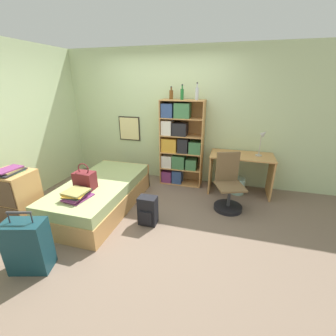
{
  "coord_description": "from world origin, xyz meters",
  "views": [
    {
      "loc": [
        1.24,
        -2.87,
        1.98
      ],
      "look_at": [
        0.38,
        0.19,
        0.75
      ],
      "focal_mm": 24.0,
      "sensor_mm": 36.0,
      "label": 1
    }
  ],
  "objects_px": {
    "bottle_brown": "(182,94)",
    "desk_chair": "(228,192)",
    "book_stack_on_bed": "(77,194)",
    "dresser": "(16,199)",
    "handbag": "(85,180)",
    "suitcase": "(28,246)",
    "magazine_pile_on_dresser": "(9,171)",
    "bookcase": "(179,144)",
    "bed": "(101,194)",
    "bottle_green": "(171,94)",
    "waste_bin": "(238,186)",
    "desk_lamp": "(263,138)",
    "desk": "(240,167)",
    "bottle_clear": "(197,93)",
    "backpack": "(148,211)"
  },
  "relations": [
    {
      "from": "bed",
      "to": "book_stack_on_bed",
      "type": "bearing_deg",
      "value": -88.81
    },
    {
      "from": "handbag",
      "to": "magazine_pile_on_dresser",
      "type": "xyz_separation_m",
      "value": [
        -0.8,
        -0.49,
        0.25
      ]
    },
    {
      "from": "backpack",
      "to": "book_stack_on_bed",
      "type": "bearing_deg",
      "value": -159.13
    },
    {
      "from": "bottle_brown",
      "to": "desk_lamp",
      "type": "xyz_separation_m",
      "value": [
        1.46,
        -0.06,
        -0.71
      ]
    },
    {
      "from": "bookcase",
      "to": "bottle_green",
      "type": "bearing_deg",
      "value": 167.49
    },
    {
      "from": "bed",
      "to": "magazine_pile_on_dresser",
      "type": "bearing_deg",
      "value": -137.88
    },
    {
      "from": "book_stack_on_bed",
      "to": "dresser",
      "type": "height_order",
      "value": "dresser"
    },
    {
      "from": "bed",
      "to": "book_stack_on_bed",
      "type": "distance_m",
      "value": 0.66
    },
    {
      "from": "bed",
      "to": "suitcase",
      "type": "relative_size",
      "value": 2.62
    },
    {
      "from": "dresser",
      "to": "desk_chair",
      "type": "bearing_deg",
      "value": 24.12
    },
    {
      "from": "book_stack_on_bed",
      "to": "bookcase",
      "type": "xyz_separation_m",
      "value": [
        0.99,
        1.89,
        0.29
      ]
    },
    {
      "from": "handbag",
      "to": "suitcase",
      "type": "distance_m",
      "value": 1.16
    },
    {
      "from": "book_stack_on_bed",
      "to": "desk_chair",
      "type": "height_order",
      "value": "desk_chair"
    },
    {
      "from": "dresser",
      "to": "backpack",
      "type": "relative_size",
      "value": 1.9
    },
    {
      "from": "waste_bin",
      "to": "bed",
      "type": "bearing_deg",
      "value": -152.72
    },
    {
      "from": "suitcase",
      "to": "desk",
      "type": "xyz_separation_m",
      "value": [
        2.25,
        2.6,
        0.2
      ]
    },
    {
      "from": "suitcase",
      "to": "bottle_clear",
      "type": "xyz_separation_m",
      "value": [
        1.37,
        2.66,
        1.48
      ]
    },
    {
      "from": "bed",
      "to": "bookcase",
      "type": "xyz_separation_m",
      "value": [
        1.01,
        1.3,
        0.59
      ]
    },
    {
      "from": "desk",
      "to": "dresser",
      "type": "bearing_deg",
      "value": -147.74
    },
    {
      "from": "bottle_brown",
      "to": "desk_chair",
      "type": "distance_m",
      "value": 1.91
    },
    {
      "from": "bottle_clear",
      "to": "desk_chair",
      "type": "height_order",
      "value": "bottle_clear"
    },
    {
      "from": "bottle_green",
      "to": "waste_bin",
      "type": "distance_m",
      "value": 2.11
    },
    {
      "from": "magazine_pile_on_dresser",
      "to": "desk_chair",
      "type": "distance_m",
      "value": 3.22
    },
    {
      "from": "bottle_brown",
      "to": "backpack",
      "type": "height_order",
      "value": "bottle_brown"
    },
    {
      "from": "handbag",
      "to": "desk_chair",
      "type": "relative_size",
      "value": 0.44
    },
    {
      "from": "bottle_brown",
      "to": "waste_bin",
      "type": "xyz_separation_m",
      "value": [
        1.14,
        -0.14,
        -1.62
      ]
    },
    {
      "from": "dresser",
      "to": "desk_lamp",
      "type": "distance_m",
      "value": 3.98
    },
    {
      "from": "magazine_pile_on_dresser",
      "to": "bottle_brown",
      "type": "relative_size",
      "value": 1.38
    },
    {
      "from": "magazine_pile_on_dresser",
      "to": "bottle_green",
      "type": "bearing_deg",
      "value": 51.25
    },
    {
      "from": "bottle_green",
      "to": "desk",
      "type": "relative_size",
      "value": 0.2
    },
    {
      "from": "magazine_pile_on_dresser",
      "to": "bottle_green",
      "type": "xyz_separation_m",
      "value": [
        1.7,
        2.11,
        0.9
      ]
    },
    {
      "from": "dresser",
      "to": "desk",
      "type": "relative_size",
      "value": 0.74
    },
    {
      "from": "book_stack_on_bed",
      "to": "magazine_pile_on_dresser",
      "type": "relative_size",
      "value": 1.1
    },
    {
      "from": "backpack",
      "to": "suitcase",
      "type": "bearing_deg",
      "value": -129.23
    },
    {
      "from": "bed",
      "to": "handbag",
      "type": "distance_m",
      "value": 0.47
    },
    {
      "from": "bookcase",
      "to": "desk",
      "type": "bearing_deg",
      "value": -5.27
    },
    {
      "from": "magazine_pile_on_dresser",
      "to": "bottle_green",
      "type": "relative_size",
      "value": 1.61
    },
    {
      "from": "dresser",
      "to": "desk_lamp",
      "type": "xyz_separation_m",
      "value": [
        3.4,
        1.98,
        0.65
      ]
    },
    {
      "from": "handbag",
      "to": "bottle_green",
      "type": "height_order",
      "value": "bottle_green"
    },
    {
      "from": "bed",
      "to": "bottle_green",
      "type": "height_order",
      "value": "bottle_green"
    },
    {
      "from": "book_stack_on_bed",
      "to": "bookcase",
      "type": "relative_size",
      "value": 0.24
    },
    {
      "from": "bed",
      "to": "handbag",
      "type": "xyz_separation_m",
      "value": [
        -0.06,
        -0.28,
        0.37
      ]
    },
    {
      "from": "desk_lamp",
      "to": "waste_bin",
      "type": "height_order",
      "value": "desk_lamp"
    },
    {
      "from": "suitcase",
      "to": "dresser",
      "type": "distance_m",
      "value": 1.07
    },
    {
      "from": "desk_lamp",
      "to": "backpack",
      "type": "height_order",
      "value": "desk_lamp"
    },
    {
      "from": "desk",
      "to": "waste_bin",
      "type": "distance_m",
      "value": 0.37
    },
    {
      "from": "book_stack_on_bed",
      "to": "bottle_green",
      "type": "height_order",
      "value": "bottle_green"
    },
    {
      "from": "bookcase",
      "to": "desk_lamp",
      "type": "relative_size",
      "value": 3.52
    },
    {
      "from": "magazine_pile_on_dresser",
      "to": "bookcase",
      "type": "bearing_deg",
      "value": 48.11
    },
    {
      "from": "bed",
      "to": "desk_lamp",
      "type": "xyz_separation_m",
      "value": [
        2.51,
        1.22,
        0.83
      ]
    }
  ]
}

